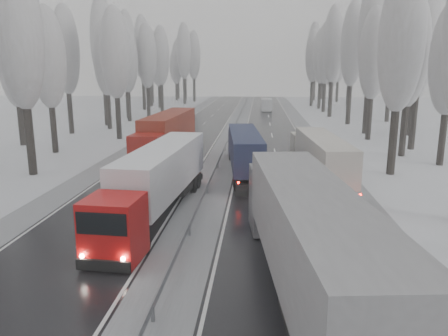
# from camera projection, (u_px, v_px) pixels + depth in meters

# --- Properties ---
(carriageway_right) EXTENTS (7.50, 200.00, 0.03)m
(carriageway_right) POSITION_uv_depth(u_px,v_px,m) (277.00, 164.00, 39.97)
(carriageway_right) COLOR black
(carriageway_right) RESTS_ON ground
(carriageway_left) EXTENTS (7.50, 200.00, 0.03)m
(carriageway_left) POSITION_uv_depth(u_px,v_px,m) (164.00, 162.00, 40.80)
(carriageway_left) COLOR black
(carriageway_left) RESTS_ON ground
(median_slush) EXTENTS (3.00, 200.00, 0.04)m
(median_slush) POSITION_uv_depth(u_px,v_px,m) (220.00, 163.00, 40.38)
(median_slush) COLOR #9FA2A7
(median_slush) RESTS_ON ground
(shoulder_right) EXTENTS (2.40, 200.00, 0.04)m
(shoulder_right) POSITION_uv_depth(u_px,v_px,m) (332.00, 165.00, 39.58)
(shoulder_right) COLOR #9FA2A7
(shoulder_right) RESTS_ON ground
(shoulder_left) EXTENTS (2.40, 200.00, 0.04)m
(shoulder_left) POSITION_uv_depth(u_px,v_px,m) (113.00, 162.00, 41.19)
(shoulder_left) COLOR #9FA2A7
(shoulder_left) RESTS_ON ground
(median_guardrail) EXTENTS (0.12, 200.00, 0.76)m
(median_guardrail) POSITION_uv_depth(u_px,v_px,m) (220.00, 157.00, 40.24)
(median_guardrail) COLOR slate
(median_guardrail) RESTS_ON ground
(tree_18) EXTENTS (3.60, 3.60, 16.58)m
(tree_18) POSITION_uv_depth(u_px,v_px,m) (402.00, 41.00, 33.99)
(tree_18) COLOR black
(tree_18) RESTS_ON ground
(tree_20) EXTENTS (3.60, 3.60, 15.71)m
(tree_20) POSITION_uv_depth(u_px,v_px,m) (411.00, 52.00, 41.75)
(tree_20) COLOR black
(tree_20) RESTS_ON ground
(tree_21) EXTENTS (3.60, 3.60, 18.62)m
(tree_21) POSITION_uv_depth(u_px,v_px,m) (422.00, 35.00, 45.05)
(tree_21) COLOR black
(tree_21) RESTS_ON ground
(tree_22) EXTENTS (3.60, 3.60, 15.86)m
(tree_22) POSITION_uv_depth(u_px,v_px,m) (374.00, 54.00, 51.94)
(tree_22) COLOR black
(tree_22) RESTS_ON ground
(tree_23) EXTENTS (3.60, 3.60, 13.55)m
(tree_23) POSITION_uv_depth(u_px,v_px,m) (415.00, 67.00, 55.66)
(tree_23) COLOR black
(tree_23) RESTS_ON ground
(tree_24) EXTENTS (3.60, 3.60, 20.49)m
(tree_24) POSITION_uv_depth(u_px,v_px,m) (372.00, 32.00, 56.48)
(tree_24) COLOR black
(tree_24) RESTS_ON ground
(tree_25) EXTENTS (3.60, 3.60, 19.44)m
(tree_25) POSITION_uv_depth(u_px,v_px,m) (416.00, 39.00, 59.98)
(tree_25) COLOR black
(tree_25) RESTS_ON ground
(tree_26) EXTENTS (3.60, 3.60, 18.78)m
(tree_26) POSITION_uv_depth(u_px,v_px,m) (352.00, 45.00, 66.71)
(tree_26) COLOR black
(tree_26) RESTS_ON ground
(tree_27) EXTENTS (3.60, 3.60, 17.62)m
(tree_27) POSITION_uv_depth(u_px,v_px,m) (392.00, 51.00, 70.20)
(tree_27) COLOR black
(tree_27) RESTS_ON ground
(tree_28) EXTENTS (3.60, 3.60, 19.62)m
(tree_28) POSITION_uv_depth(u_px,v_px,m) (333.00, 45.00, 77.07)
(tree_28) COLOR black
(tree_28) RESTS_ON ground
(tree_29) EXTENTS (3.60, 3.60, 18.11)m
(tree_29) POSITION_uv_depth(u_px,v_px,m) (370.00, 52.00, 80.60)
(tree_29) COLOR black
(tree_29) RESTS_ON ground
(tree_30) EXTENTS (3.60, 3.60, 17.86)m
(tree_30) POSITION_uv_depth(u_px,v_px,m) (326.00, 54.00, 86.78)
(tree_30) COLOR black
(tree_30) RESTS_ON ground
(tree_31) EXTENTS (3.60, 3.60, 18.58)m
(tree_31) POSITION_uv_depth(u_px,v_px,m) (352.00, 52.00, 90.10)
(tree_31) COLOR black
(tree_31) RESTS_ON ground
(tree_32) EXTENTS (3.60, 3.60, 17.33)m
(tree_32) POSITION_uv_depth(u_px,v_px,m) (321.00, 56.00, 94.15)
(tree_32) COLOR black
(tree_32) RESTS_ON ground
(tree_33) EXTENTS (3.60, 3.60, 14.33)m
(tree_33) POSITION_uv_depth(u_px,v_px,m) (332.00, 66.00, 98.21)
(tree_33) COLOR black
(tree_33) RESTS_ON ground
(tree_34) EXTENTS (3.60, 3.60, 17.63)m
(tree_34) POSITION_uv_depth(u_px,v_px,m) (313.00, 56.00, 101.08)
(tree_34) COLOR black
(tree_34) RESTS_ON ground
(tree_35) EXTENTS (3.60, 3.60, 18.25)m
(tree_35) POSITION_uv_depth(u_px,v_px,m) (350.00, 55.00, 104.16)
(tree_35) COLOR black
(tree_35) RESTS_ON ground
(tree_36) EXTENTS (3.60, 3.60, 20.23)m
(tree_36) POSITION_uv_depth(u_px,v_px,m) (314.00, 51.00, 110.18)
(tree_36) COLOR black
(tree_36) RESTS_ON ground
(tree_37) EXTENTS (3.60, 3.60, 16.37)m
(tree_37) POSITION_uv_depth(u_px,v_px,m) (339.00, 61.00, 114.06)
(tree_37) COLOR black
(tree_37) RESTS_ON ground
(tree_38) EXTENTS (3.60, 3.60, 17.97)m
(tree_38) POSITION_uv_depth(u_px,v_px,m) (315.00, 58.00, 120.63)
(tree_38) COLOR black
(tree_38) RESTS_ON ground
(tree_39) EXTENTS (3.60, 3.60, 16.19)m
(tree_39) POSITION_uv_depth(u_px,v_px,m) (323.00, 62.00, 124.55)
(tree_39) COLOR black
(tree_39) RESTS_ON ground
(tree_58) EXTENTS (3.60, 3.60, 17.21)m
(tree_58) POSITION_uv_depth(u_px,v_px,m) (20.00, 35.00, 33.83)
(tree_58) COLOR black
(tree_58) RESTS_ON ground
(tree_60) EXTENTS (3.60, 3.60, 14.84)m
(tree_60) POSITION_uv_depth(u_px,v_px,m) (48.00, 58.00, 43.74)
(tree_60) COLOR black
(tree_60) RESTS_ON ground
(tree_61) EXTENTS (3.60, 3.60, 13.95)m
(tree_61) POSITION_uv_depth(u_px,v_px,m) (15.00, 65.00, 48.21)
(tree_61) COLOR black
(tree_61) RESTS_ON ground
(tree_62) EXTENTS (3.60, 3.60, 16.04)m
(tree_62) POSITION_uv_depth(u_px,v_px,m) (115.00, 54.00, 52.53)
(tree_62) COLOR black
(tree_62) RESTS_ON ground
(tree_63) EXTENTS (3.60, 3.60, 16.88)m
(tree_63) POSITION_uv_depth(u_px,v_px,m) (66.00, 51.00, 56.92)
(tree_63) COLOR black
(tree_63) RESTS_ON ground
(tree_64) EXTENTS (3.60, 3.60, 15.42)m
(tree_64) POSITION_uv_depth(u_px,v_px,m) (106.00, 59.00, 61.69)
(tree_64) COLOR black
(tree_64) RESTS_ON ground
(tree_65) EXTENTS (3.60, 3.60, 19.48)m
(tree_65) POSITION_uv_depth(u_px,v_px,m) (102.00, 42.00, 65.15)
(tree_65) COLOR black
(tree_65) RESTS_ON ground
(tree_66) EXTENTS (3.60, 3.60, 15.23)m
(tree_66) POSITION_uv_depth(u_px,v_px,m) (127.00, 61.00, 71.07)
(tree_66) COLOR black
(tree_66) RESTS_ON ground
(tree_67) EXTENTS (3.60, 3.60, 17.09)m
(tree_67) POSITION_uv_depth(u_px,v_px,m) (126.00, 54.00, 74.80)
(tree_67) COLOR black
(tree_67) RESTS_ON ground
(tree_68) EXTENTS (3.60, 3.60, 16.65)m
(tree_68) POSITION_uv_depth(u_px,v_px,m) (147.00, 56.00, 77.32)
(tree_68) COLOR black
(tree_68) RESTS_ON ground
(tree_69) EXTENTS (3.60, 3.60, 19.35)m
(tree_69) POSITION_uv_depth(u_px,v_px,m) (126.00, 47.00, 81.21)
(tree_69) COLOR black
(tree_69) RESTS_ON ground
(tree_70) EXTENTS (3.60, 3.60, 17.09)m
(tree_70) POSITION_uv_depth(u_px,v_px,m) (161.00, 56.00, 87.03)
(tree_70) COLOR black
(tree_70) RESTS_ON ground
(tree_71) EXTENTS (3.60, 3.60, 19.61)m
(tree_71) POSITION_uv_depth(u_px,v_px,m) (142.00, 49.00, 90.94)
(tree_71) COLOR black
(tree_71) RESTS_ON ground
(tree_72) EXTENTS (3.60, 3.60, 15.11)m
(tree_72) POSITION_uv_depth(u_px,v_px,m) (159.00, 63.00, 96.60)
(tree_72) COLOR black
(tree_72) RESTS_ON ground
(tree_73) EXTENTS (3.60, 3.60, 17.22)m
(tree_73) POSITION_uv_depth(u_px,v_px,m) (150.00, 58.00, 100.42)
(tree_73) COLOR black
(tree_73) RESTS_ON ground
(tree_74) EXTENTS (3.60, 3.60, 19.68)m
(tree_74) POSITION_uv_depth(u_px,v_px,m) (184.00, 52.00, 106.14)
(tree_74) COLOR black
(tree_74) RESTS_ON ground
(tree_75) EXTENTS (3.60, 3.60, 18.60)m
(tree_75) POSITION_uv_depth(u_px,v_px,m) (151.00, 55.00, 110.90)
(tree_75) COLOR black
(tree_75) RESTS_ON ground
(tree_76) EXTENTS (3.60, 3.60, 18.55)m
(tree_76) POSITION_uv_depth(u_px,v_px,m) (194.00, 56.00, 115.35)
(tree_76) COLOR black
(tree_76) RESTS_ON ground
(tree_77) EXTENTS (3.60, 3.60, 14.32)m
(tree_77) POSITION_uv_depth(u_px,v_px,m) (176.00, 66.00, 120.28)
(tree_77) COLOR black
(tree_77) RESTS_ON ground
(tree_78) EXTENTS (3.60, 3.60, 19.55)m
(tree_78) POSITION_uv_depth(u_px,v_px,m) (185.00, 54.00, 121.89)
(tree_78) COLOR black
(tree_78) RESTS_ON ground
(tree_79) EXTENTS (3.60, 3.60, 17.07)m
(tree_79) POSITION_uv_depth(u_px,v_px,m) (178.00, 60.00, 126.34)
(tree_79) COLOR black
(tree_79) RESTS_ON ground
(truck_grey_tarp) EXTENTS (4.72, 17.69, 4.50)m
(truck_grey_tarp) POSITION_uv_depth(u_px,v_px,m) (304.00, 230.00, 16.46)
(truck_grey_tarp) COLOR #45454A
(truck_grey_tarp) RESTS_ON ground
(truck_blue_box) EXTENTS (3.57, 14.20, 3.61)m
(truck_blue_box) POSITION_uv_depth(u_px,v_px,m) (244.00, 148.00, 36.33)
(truck_blue_box) COLOR #1D1C46
(truck_blue_box) RESTS_ON ground
(truck_cream_box) EXTENTS (3.34, 14.38, 3.66)m
(truck_cream_box) POSITION_uv_depth(u_px,v_px,m) (320.00, 155.00, 33.43)
(truck_cream_box) COLOR #A9A596
(truck_cream_box) RESTS_ON ground
(box_truck_distant) EXTENTS (2.36, 6.94, 2.56)m
(box_truck_distant) POSITION_uv_depth(u_px,v_px,m) (266.00, 105.00, 90.75)
(box_truck_distant) COLOR silver
(box_truck_distant) RESTS_ON ground
(truck_red_white) EXTENTS (3.52, 15.55, 3.96)m
(truck_red_white) POSITION_uv_depth(u_px,v_px,m) (158.00, 177.00, 25.79)
(truck_red_white) COLOR #BC0A0A
(truck_red_white) RESTS_ON ground
(truck_red_red) EXTENTS (3.30, 16.57, 4.23)m
(truck_red_red) POSITION_uv_depth(u_px,v_px,m) (167.00, 132.00, 42.93)
(truck_red_red) COLOR #9A1008
(truck_red_red) RESTS_ON ground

